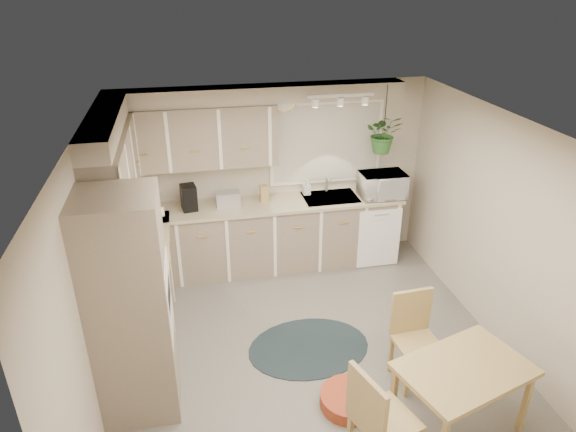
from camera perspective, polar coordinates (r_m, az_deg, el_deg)
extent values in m
plane|color=slate|center=(5.61, 2.47, -14.75)|extent=(4.20, 4.20, 0.00)
plane|color=silver|center=(4.45, 3.06, 9.51)|extent=(4.20, 4.20, 0.00)
cube|color=#BEB29D|center=(6.78, -1.60, 4.61)|extent=(4.00, 0.04, 2.40)
cube|color=#BEB29D|center=(3.35, 12.16, -21.66)|extent=(4.00, 0.04, 2.40)
cube|color=#BEB29D|center=(4.88, -20.82, -6.12)|extent=(0.04, 4.20, 2.40)
cube|color=#BEB29D|center=(5.70, 22.62, -1.73)|extent=(0.04, 4.20, 2.40)
cube|color=gray|center=(5.97, -15.78, -7.70)|extent=(0.60, 1.85, 0.90)
cube|color=gray|center=(6.79, -2.74, -2.33)|extent=(3.60, 0.60, 0.90)
cube|color=tan|center=(5.73, -16.24, -3.75)|extent=(0.64, 1.89, 0.04)
cube|color=tan|center=(6.57, -2.81, 1.25)|extent=(3.64, 0.64, 0.04)
cube|color=gray|center=(4.60, -17.09, -9.85)|extent=(0.65, 0.65, 2.10)
cube|color=white|center=(4.57, -13.06, -9.56)|extent=(0.02, 0.56, 0.58)
cube|color=gray|center=(5.49, -18.72, 5.04)|extent=(0.35, 2.00, 0.75)
cube|color=gray|center=(6.32, -10.45, 8.61)|extent=(2.00, 0.35, 0.75)
cube|color=#BEB29D|center=(5.36, -19.70, 9.76)|extent=(0.30, 2.00, 0.20)
cube|color=#BEB29D|center=(6.29, -3.32, 13.37)|extent=(3.60, 0.30, 0.20)
cube|color=white|center=(5.22, -16.50, -6.55)|extent=(0.52, 0.58, 0.02)
cube|color=white|center=(5.00, -17.37, -2.14)|extent=(0.40, 0.60, 0.14)
cube|color=beige|center=(6.77, 4.30, 8.10)|extent=(1.40, 0.02, 1.00)
cube|color=white|center=(6.78, 4.28, 8.12)|extent=(1.50, 0.02, 1.10)
cube|color=#B6B8BE|center=(6.77, 4.72, 1.76)|extent=(0.70, 0.48, 0.10)
cube|color=white|center=(6.90, 10.09, -2.49)|extent=(0.58, 0.02, 0.83)
cube|color=white|center=(6.10, 5.87, 13.18)|extent=(0.80, 0.04, 0.04)
cylinder|color=gold|center=(6.49, -0.33, 12.71)|extent=(0.30, 0.03, 0.30)
cube|color=tan|center=(4.88, 18.51, -18.58)|extent=(1.23, 0.99, 0.67)
cube|color=tan|center=(4.35, 10.83, -21.14)|extent=(0.58, 0.58, 0.99)
cube|color=tan|center=(5.14, 14.27, -13.43)|extent=(0.45, 0.45, 0.92)
ellipsoid|color=black|center=(5.64, 2.32, -14.37)|extent=(1.36, 1.06, 0.01)
cylinder|color=#A83F21|center=(5.05, 6.83, -19.59)|extent=(0.68, 0.68, 0.13)
imported|color=white|center=(6.80, 10.45, 3.69)|extent=(0.59, 0.33, 0.40)
imported|color=white|center=(6.80, 2.08, 2.74)|extent=(0.10, 0.21, 0.10)
imported|color=#2C5F26|center=(6.59, 10.55, 8.54)|extent=(0.55, 0.59, 0.38)
cube|color=black|center=(6.45, -10.96, 2.03)|extent=(0.21, 0.24, 0.32)
cube|color=#B6B8BE|center=(6.51, -6.70, 1.92)|extent=(0.30, 0.18, 0.18)
cube|color=tan|center=(6.58, -2.67, 2.51)|extent=(0.10, 0.10, 0.22)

